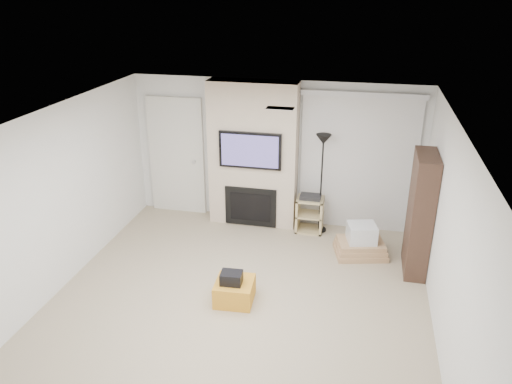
% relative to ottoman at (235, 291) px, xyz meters
% --- Properties ---
extents(floor, '(5.00, 5.50, 0.00)m').
position_rel_ottoman_xyz_m(floor, '(0.05, -0.12, -0.15)').
color(floor, tan).
rests_on(floor, ground).
extents(ceiling, '(5.00, 5.50, 0.00)m').
position_rel_ottoman_xyz_m(ceiling, '(0.05, -0.12, 2.35)').
color(ceiling, white).
rests_on(ceiling, wall_back).
extents(wall_back, '(5.00, 0.00, 2.50)m').
position_rel_ottoman_xyz_m(wall_back, '(0.05, 2.63, 1.10)').
color(wall_back, white).
rests_on(wall_back, ground).
extents(wall_left, '(0.00, 5.50, 2.50)m').
position_rel_ottoman_xyz_m(wall_left, '(-2.45, -0.12, 1.10)').
color(wall_left, white).
rests_on(wall_left, ground).
extents(wall_right, '(0.00, 5.50, 2.50)m').
position_rel_ottoman_xyz_m(wall_right, '(2.55, -0.12, 1.10)').
color(wall_right, white).
rests_on(wall_right, ground).
extents(hvac_vent, '(0.35, 0.18, 0.01)m').
position_rel_ottoman_xyz_m(hvac_vent, '(0.45, 0.68, 2.35)').
color(hvac_vent, silver).
rests_on(hvac_vent, ceiling).
extents(ottoman, '(0.53, 0.53, 0.30)m').
position_rel_ottoman_xyz_m(ottoman, '(0.00, 0.00, 0.00)').
color(ottoman, orange).
rests_on(ottoman, floor).
extents(black_bag, '(0.29, 0.24, 0.16)m').
position_rel_ottoman_xyz_m(black_bag, '(-0.03, -0.04, 0.23)').
color(black_bag, black).
rests_on(black_bag, ottoman).
extents(fireplace_wall, '(1.50, 0.47, 2.50)m').
position_rel_ottoman_xyz_m(fireplace_wall, '(-0.30, 2.42, 1.09)').
color(fireplace_wall, beige).
rests_on(fireplace_wall, floor).
extents(entry_door, '(1.02, 0.11, 2.14)m').
position_rel_ottoman_xyz_m(entry_door, '(-1.75, 2.59, 0.90)').
color(entry_door, silver).
rests_on(entry_door, floor).
extents(vertical_blinds, '(1.98, 0.10, 2.37)m').
position_rel_ottoman_xyz_m(vertical_blinds, '(1.45, 2.58, 1.12)').
color(vertical_blinds, silver).
rests_on(vertical_blinds, floor).
extents(floor_lamp, '(0.25, 0.25, 1.71)m').
position_rel_ottoman_xyz_m(floor_lamp, '(0.89, 2.32, 1.20)').
color(floor_lamp, black).
rests_on(floor_lamp, floor).
extents(av_stand, '(0.45, 0.38, 0.66)m').
position_rel_ottoman_xyz_m(av_stand, '(0.73, 2.27, 0.20)').
color(av_stand, tan).
rests_on(av_stand, floor).
extents(box_stack, '(0.89, 0.75, 0.52)m').
position_rel_ottoman_xyz_m(box_stack, '(1.61, 1.63, 0.05)').
color(box_stack, tan).
rests_on(box_stack, floor).
extents(bookshelf, '(0.30, 0.80, 1.80)m').
position_rel_ottoman_xyz_m(bookshelf, '(2.39, 1.37, 0.75)').
color(bookshelf, '#342219').
rests_on(bookshelf, floor).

